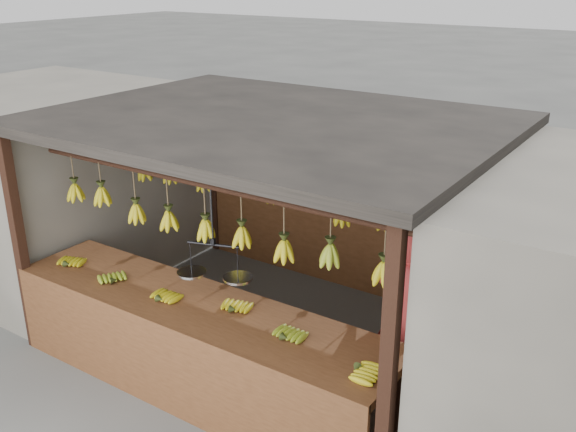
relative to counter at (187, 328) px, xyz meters
The scene contains 8 objects.
ground 1.43m from the counter, 87.62° to the left, with size 80.00×80.00×0.00m, color #5B5B57.
stall 2.01m from the counter, 88.12° to the left, with size 4.30×3.30×2.40m.
neighbor_left 3.78m from the counter, 160.72° to the left, with size 3.00×3.00×2.30m, color slate.
counter is the anchor object (origin of this frame).
hanging_bananas 1.54m from the counter, 87.70° to the left, with size 3.55×2.23×0.39m.
balance_scale 0.58m from the counter, 59.97° to the left, with size 0.67×0.40×0.84m.
vendor 1.95m from the counter, 31.75° to the left, with size 0.64×0.42×1.75m, color #BF3333.
bag_bundles 3.28m from the counter, 52.46° to the left, with size 0.08×0.26×1.22m.
Camera 1 is at (3.44, -4.86, 3.71)m, focal length 40.00 mm.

